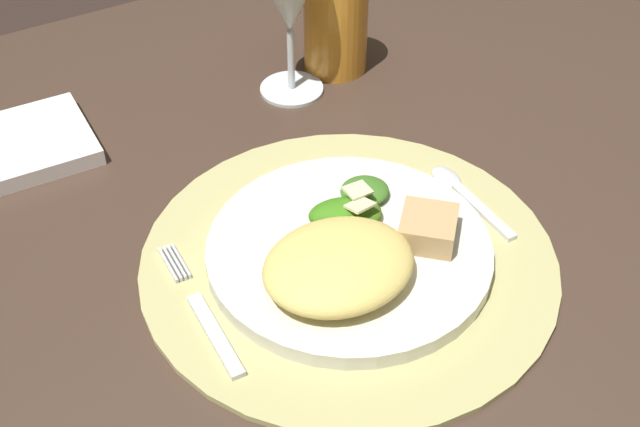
{
  "coord_description": "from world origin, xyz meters",
  "views": [
    {
      "loc": [
        -0.32,
        -0.48,
        1.28
      ],
      "look_at": [
        -0.02,
        0.02,
        0.76
      ],
      "focal_mm": 47.55,
      "sensor_mm": 36.0,
      "label": 1
    }
  ],
  "objects_px": {
    "spoon": "(460,190)",
    "wine_glass": "(290,6)",
    "dinner_plate": "(349,251)",
    "amber_tumbler": "(336,25)",
    "dining_table": "(349,318)",
    "fork": "(203,314)",
    "napkin": "(24,145)"
  },
  "relations": [
    {
      "from": "spoon",
      "to": "wine_glass",
      "type": "height_order",
      "value": "wine_glass"
    },
    {
      "from": "spoon",
      "to": "napkin",
      "type": "bearing_deg",
      "value": 139.98
    },
    {
      "from": "dining_table",
      "to": "dinner_plate",
      "type": "bearing_deg",
      "value": -126.99
    },
    {
      "from": "dining_table",
      "to": "spoon",
      "type": "distance_m",
      "value": 0.17
    },
    {
      "from": "wine_glass",
      "to": "amber_tumbler",
      "type": "relative_size",
      "value": 1.36
    },
    {
      "from": "dining_table",
      "to": "spoon",
      "type": "bearing_deg",
      "value": -3.41
    },
    {
      "from": "dinner_plate",
      "to": "spoon",
      "type": "xyz_separation_m",
      "value": [
        0.14,
        0.02,
        -0.01
      ]
    },
    {
      "from": "dinner_plate",
      "to": "wine_glass",
      "type": "relative_size",
      "value": 1.69
    },
    {
      "from": "dinner_plate",
      "to": "napkin",
      "type": "relative_size",
      "value": 1.89
    },
    {
      "from": "dinner_plate",
      "to": "wine_glass",
      "type": "bearing_deg",
      "value": 71.0
    },
    {
      "from": "napkin",
      "to": "spoon",
      "type": "bearing_deg",
      "value": -40.02
    },
    {
      "from": "dinner_plate",
      "to": "fork",
      "type": "relative_size",
      "value": 1.55
    },
    {
      "from": "napkin",
      "to": "dining_table",
      "type": "bearing_deg",
      "value": -51.54
    },
    {
      "from": "spoon",
      "to": "amber_tumbler",
      "type": "bearing_deg",
      "value": 85.58
    },
    {
      "from": "fork",
      "to": "wine_glass",
      "type": "bearing_deg",
      "value": 48.74
    },
    {
      "from": "spoon",
      "to": "napkin",
      "type": "relative_size",
      "value": 0.9
    },
    {
      "from": "dining_table",
      "to": "fork",
      "type": "relative_size",
      "value": 8.68
    },
    {
      "from": "dining_table",
      "to": "wine_glass",
      "type": "relative_size",
      "value": 9.49
    },
    {
      "from": "napkin",
      "to": "amber_tumbler",
      "type": "distance_m",
      "value": 0.37
    },
    {
      "from": "amber_tumbler",
      "to": "fork",
      "type": "bearing_deg",
      "value": -136.82
    },
    {
      "from": "dinner_plate",
      "to": "napkin",
      "type": "xyz_separation_m",
      "value": [
        -0.2,
        0.31,
        -0.0
      ]
    },
    {
      "from": "dining_table",
      "to": "amber_tumbler",
      "type": "bearing_deg",
      "value": 61.48
    },
    {
      "from": "dining_table",
      "to": "napkin",
      "type": "relative_size",
      "value": 10.57
    },
    {
      "from": "wine_glass",
      "to": "amber_tumbler",
      "type": "distance_m",
      "value": 0.09
    },
    {
      "from": "wine_glass",
      "to": "amber_tumbler",
      "type": "bearing_deg",
      "value": 14.62
    },
    {
      "from": "napkin",
      "to": "wine_glass",
      "type": "distance_m",
      "value": 0.31
    },
    {
      "from": "spoon",
      "to": "dining_table",
      "type": "bearing_deg",
      "value": 176.59
    },
    {
      "from": "wine_glass",
      "to": "amber_tumbler",
      "type": "xyz_separation_m",
      "value": [
        0.07,
        0.02,
        -0.05
      ]
    },
    {
      "from": "dining_table",
      "to": "wine_glass",
      "type": "bearing_deg",
      "value": 73.5
    },
    {
      "from": "dinner_plate",
      "to": "amber_tumbler",
      "type": "relative_size",
      "value": 2.31
    },
    {
      "from": "amber_tumbler",
      "to": "wine_glass",
      "type": "bearing_deg",
      "value": -165.38
    },
    {
      "from": "fork",
      "to": "spoon",
      "type": "xyz_separation_m",
      "value": [
        0.28,
        0.02,
        -0.0
      ]
    }
  ]
}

